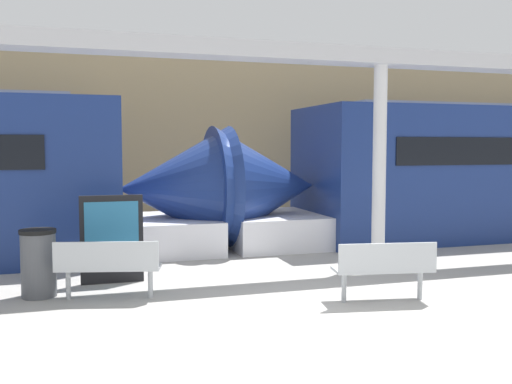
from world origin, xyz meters
TOP-DOWN VIEW (x-y plane):
  - ground_plane at (0.00, 0.00)m, footprint 60.00×60.00m
  - station_wall at (0.00, 9.24)m, footprint 56.00×0.20m
  - bench_near at (1.11, 0.59)m, footprint 1.46×0.67m
  - bench_far at (-2.60, 1.86)m, footprint 1.53×0.79m
  - trash_bin at (-3.56, 2.35)m, footprint 0.52×0.52m
  - poster_board at (-2.48, 2.89)m, footprint 0.99×0.07m
  - support_column_near at (2.31, 2.92)m, footprint 0.25×0.25m
  - canopy_beam at (2.31, 2.92)m, footprint 28.00×0.60m

SIDE VIEW (x-z plane):
  - ground_plane at x=0.00m, z-range 0.00..0.00m
  - trash_bin at x=-3.56m, z-range 0.00..0.99m
  - bench_near at x=1.11m, z-range 0.09..0.95m
  - bench_far at x=-2.60m, z-range 0.09..0.95m
  - poster_board at x=-2.48m, z-range 0.01..1.43m
  - support_column_near at x=2.31m, z-range 0.00..3.66m
  - station_wall at x=0.00m, z-range 0.00..5.00m
  - canopy_beam at x=2.31m, z-range 3.66..3.94m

